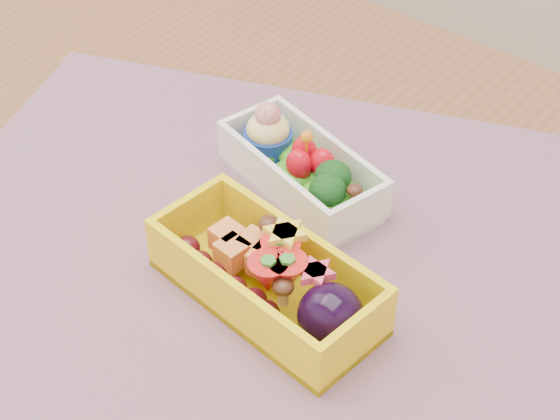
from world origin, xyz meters
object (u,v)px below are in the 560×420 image
Objects in this scene: bento_white at (301,168)px; bento_yellow at (270,278)px; table at (214,335)px; placemat at (268,247)px.

bento_white is 0.13m from bento_yellow.
table is 7.58× the size of bento_white.
bento_white is (-0.02, 0.07, 0.02)m from placemat.
placemat is 3.03× the size of bento_yellow.
table is 2.20× the size of placemat.
bento_white is at bearing 124.30° from bento_yellow.
placemat is (0.04, 0.03, 0.10)m from table.
bento_yellow is (0.04, -0.04, 0.03)m from placemat.
table is 0.16m from bento_white.
bento_yellow reaches higher than placemat.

